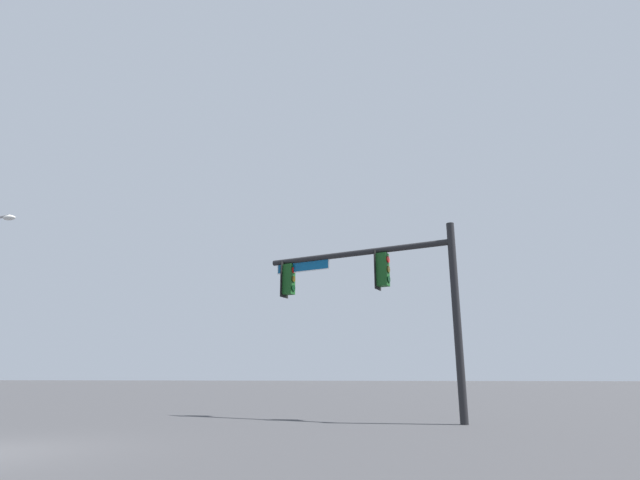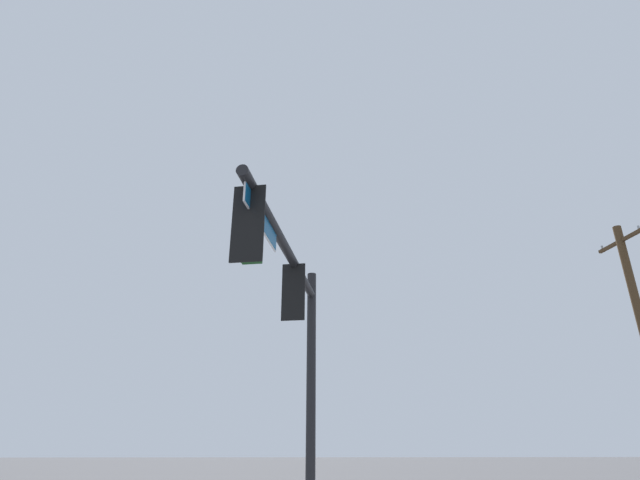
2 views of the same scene
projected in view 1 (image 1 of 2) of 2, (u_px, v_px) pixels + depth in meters
name	position (u px, v px, depth m)	size (l,w,h in m)	color
signal_pole_near	(378.00, 283.00, 16.41)	(6.52, 1.87, 6.00)	black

